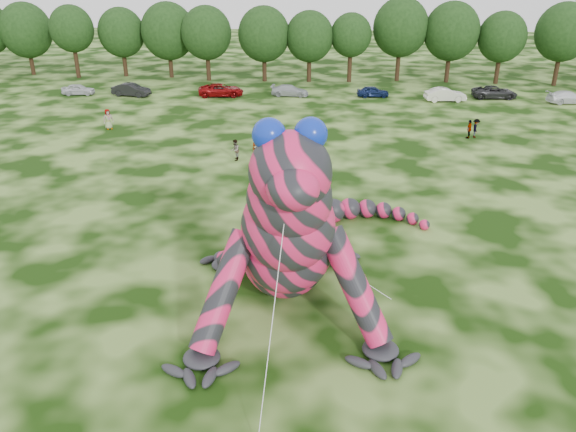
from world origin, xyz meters
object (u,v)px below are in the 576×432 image
Objects in this scene: car_4 at (373,92)px; tree_7 at (264,44)px; tree_8 at (309,47)px; tree_13 at (561,44)px; spectator_2 at (476,128)px; spectator_3 at (469,129)px; spectator_1 at (235,150)px; tree_3 at (74,42)px; car_0 at (78,89)px; spectator_4 at (108,119)px; car_2 at (221,90)px; tree_4 at (122,42)px; tree_11 at (450,42)px; car_6 at (495,92)px; tree_6 at (207,43)px; tree_2 at (27,39)px; car_1 at (131,90)px; tree_12 at (501,48)px; car_7 at (568,97)px; tree_5 at (169,40)px; inflatable_gecko at (283,193)px; tree_10 at (400,40)px; car_5 at (445,95)px; car_3 at (290,91)px; spectator_0 at (256,149)px; tree_9 at (350,48)px.

tree_7 is at bearing 52.32° from car_4.
tree_8 is 31.36m from tree_13.
spectator_3 is at bearing 123.55° from spectator_2.
spectator_3 is at bearing 107.90° from spectator_1.
car_0 is (4.68, -10.59, -4.08)m from tree_3.
car_4 is 1.96× the size of spectator_4.
car_2 is 17.76m from car_4.
spectator_4 is at bearing -73.51° from tree_4.
car_6 is at bearing -67.42° from tree_11.
tree_6 is (12.08, -2.03, 0.22)m from tree_4.
car_6 is at bearing -17.95° from spectator_4.
tree_2 is at bearing 177.38° from tree_8.
car_4 is (28.24, 2.00, -0.11)m from car_1.
tree_12 is 12.60m from car_7.
tree_6 is 1.06× the size of tree_8.
car_6 is at bearing -12.55° from tree_6.
tree_4 is at bearing 66.61° from car_4.
tree_5 is 5.89× the size of spectator_3.
tree_5 reaches higher than inflatable_gecko.
tree_10 is 24.68m from car_2.
spectator_3 is (-13.83, -14.90, 0.15)m from car_7.
car_6 is at bearing 55.53° from inflatable_gecko.
car_3 is at bearing 77.90° from car_5.
tree_7 reaches higher than tree_8.
car_4 is (-23.42, -8.81, -4.43)m from tree_13.
car_4 is at bearing -84.43° from car_3.
spectator_0 is (36.31, -34.30, -3.93)m from tree_2.
car_5 is at bearing -12.32° from tree_3.
spectator_0 is (22.94, -34.25, -3.64)m from tree_4.
spectator_4 is (-39.46, -16.66, 0.24)m from car_6.
spectator_4 reaches higher than car_0.
spectator_1 is 15.68m from spectator_4.
tree_7 is 2.03× the size of car_7.
car_4 is (46.73, -10.44, -4.19)m from tree_2.
tree_11 is at bearing -0.37° from tree_5.
car_5 is at bearing 9.55° from spectator_2.
tree_10 is 6.31× the size of spectator_3.
car_1 is (-14.44, -10.49, -4.00)m from tree_7.
tree_8 reaches higher than car_7.
tree_6 is 5.02× the size of spectator_4.
tree_10 is 27.24m from spectator_3.
spectator_3 is at bearing -160.92° from car_4.
car_1 is (-51.66, -10.81, -4.33)m from tree_13.
tree_3 is at bearing -178.70° from tree_11.
spectator_0 is at bearing -103.29° from tree_9.
tree_12 is at bearing 1.19° from tree_9.
car_5 is (42.75, 0.24, 0.11)m from car_0.
tree_5 reaches higher than tree_12.
tree_3 is at bearing 55.41° from car_1.
tree_12 is 46.13m from car_1.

